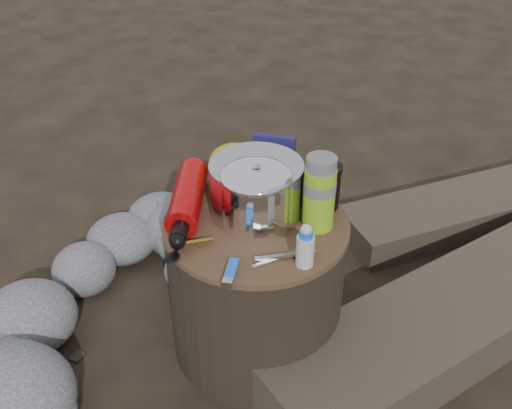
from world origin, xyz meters
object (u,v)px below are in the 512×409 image
at_px(stump, 256,287).
at_px(travel_mug, 325,186).
at_px(fuel_bottle, 188,197).
at_px(thermos, 319,193).
at_px(camping_pot, 256,197).

xyz_separation_m(stump, travel_mug, (0.12, 0.15, 0.27)).
xyz_separation_m(fuel_bottle, thermos, (0.32, 0.09, 0.06)).
distance_m(fuel_bottle, thermos, 0.33).
distance_m(fuel_bottle, travel_mug, 0.35).
bearing_deg(travel_mug, stump, -129.49).
bearing_deg(camping_pot, fuel_bottle, -173.55).
distance_m(thermos, travel_mug, 0.10).
distance_m(stump, travel_mug, 0.33).
height_order(fuel_bottle, thermos, thermos).
distance_m(stump, camping_pot, 0.30).
height_order(stump, fuel_bottle, fuel_bottle).
distance_m(stump, fuel_bottle, 0.31).
relative_size(fuel_bottle, travel_mug, 2.81).
height_order(camping_pot, travel_mug, camping_pot).
xyz_separation_m(thermos, travel_mug, (-0.02, 0.09, -0.04)).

